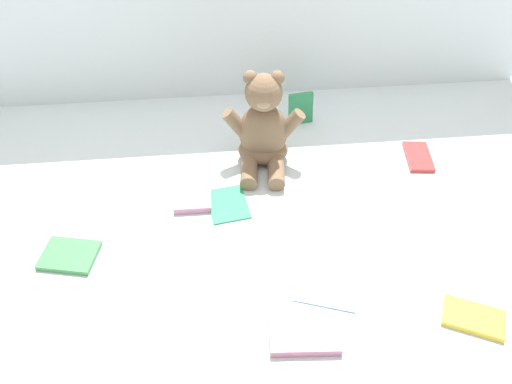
{
  "coord_description": "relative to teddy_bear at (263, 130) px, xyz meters",
  "views": [
    {
      "loc": [
        -0.07,
        -0.97,
        0.92
      ],
      "look_at": [
        0.02,
        -0.1,
        0.1
      ],
      "focal_mm": 36.49,
      "sensor_mm": 36.0,
      "label": 1
    }
  ],
  "objects": [
    {
      "name": "book_case_5",
      "position": [
        0.08,
        -0.46,
        -0.1
      ],
      "size": [
        0.15,
        0.11,
        0.01
      ],
      "primitive_type": "cube",
      "rotation": [
        0.0,
        0.0,
        1.23
      ],
      "color": "#7EBAE4",
      "rests_on": "ground_plane"
    },
    {
      "name": "ground_plane",
      "position": [
        -0.06,
        -0.14,
        -0.1
      ],
      "size": [
        3.2,
        3.2,
        0.0
      ],
      "primitive_type": "plane",
      "color": "silver"
    },
    {
      "name": "book_case_7",
      "position": [
        -0.2,
        -0.15,
        -0.09
      ],
      "size": [
        0.09,
        0.1,
        0.02
      ],
      "primitive_type": "cube",
      "rotation": [
        0.0,
        0.0,
        3.13
      ],
      "color": "#B27898",
      "rests_on": "ground_plane"
    },
    {
      "name": "book_case_0",
      "position": [
        0.13,
        0.17,
        -0.05
      ],
      "size": [
        0.08,
        0.03,
        0.1
      ],
      "primitive_type": "cube",
      "rotation": [
        -0.11,
        0.0,
        0.14
      ],
      "color": "#2B8954",
      "rests_on": "ground_plane"
    },
    {
      "name": "teddy_bear",
      "position": [
        0.0,
        0.0,
        0.0
      ],
      "size": [
        0.22,
        0.2,
        0.27
      ],
      "rotation": [
        0.0,
        0.0,
        -0.12
      ],
      "color": "#7A6047",
      "rests_on": "ground_plane"
    },
    {
      "name": "book_case_1",
      "position": [
        0.37,
        -0.56,
        -0.09
      ],
      "size": [
        0.14,
        0.12,
        0.01
      ],
      "primitive_type": "cube",
      "rotation": [
        0.0,
        0.0,
        1.12
      ],
      "color": "yellow",
      "rests_on": "ground_plane"
    },
    {
      "name": "book_case_6",
      "position": [
        0.02,
        -0.56,
        -0.09
      ],
      "size": [
        0.15,
        0.09,
        0.02
      ],
      "primitive_type": "cube",
      "rotation": [
        0.0,
        0.0,
        4.63
      ],
      "color": "#B97292",
      "rests_on": "ground_plane"
    },
    {
      "name": "book_case_3",
      "position": [
        -0.11,
        -0.17,
        -0.09
      ],
      "size": [
        0.11,
        0.14,
        0.01
      ],
      "primitive_type": "cube",
      "rotation": [
        0.0,
        0.0,
        3.3
      ],
      "color": "#2CA45E",
      "rests_on": "ground_plane"
    },
    {
      "name": "book_case_2",
      "position": [
        0.43,
        -0.04,
        -0.09
      ],
      "size": [
        0.08,
        0.13,
        0.01
      ],
      "primitive_type": "cube",
      "rotation": [
        0.0,
        0.0,
        3.02
      ],
      "color": "#BD3634",
      "rests_on": "ground_plane"
    },
    {
      "name": "book_case_4",
      "position": [
        -0.48,
        -0.31,
        -0.09
      ],
      "size": [
        0.14,
        0.12,
        0.01
      ],
      "primitive_type": "cube",
      "rotation": [
        0.0,
        0.0,
        4.49
      ],
      "color": "#418E4F",
      "rests_on": "ground_plane"
    }
  ]
}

